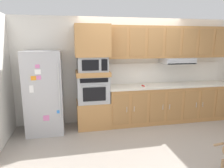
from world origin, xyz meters
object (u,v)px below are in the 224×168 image
at_px(refrigerator, 44,92).
at_px(microwave, 92,64).
at_px(built_in_oven, 93,89).
at_px(screwdriver, 143,86).

distance_m(refrigerator, microwave, 1.20).
height_order(refrigerator, built_in_oven, refrigerator).
distance_m(microwave, screwdriver, 1.29).
bearing_deg(microwave, refrigerator, -176.30).
xyz_separation_m(built_in_oven, screwdriver, (1.17, -0.09, 0.03)).
relative_size(refrigerator, screwdriver, 11.75).
xyz_separation_m(refrigerator, built_in_oven, (1.05, 0.07, 0.02)).
height_order(built_in_oven, screwdriver, built_in_oven).
bearing_deg(built_in_oven, refrigerator, -176.30).
distance_m(built_in_oven, microwave, 0.56).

